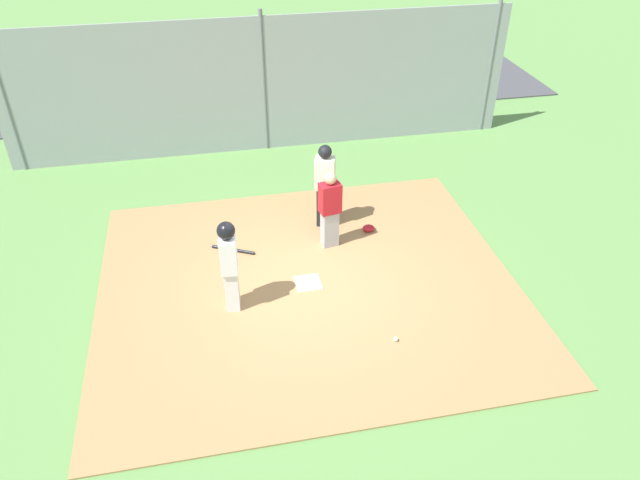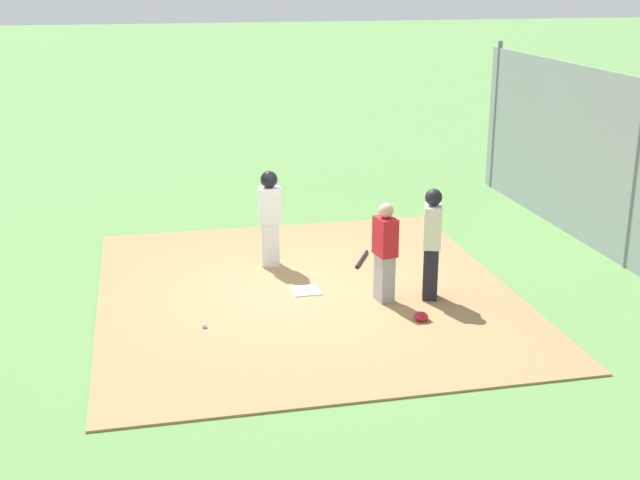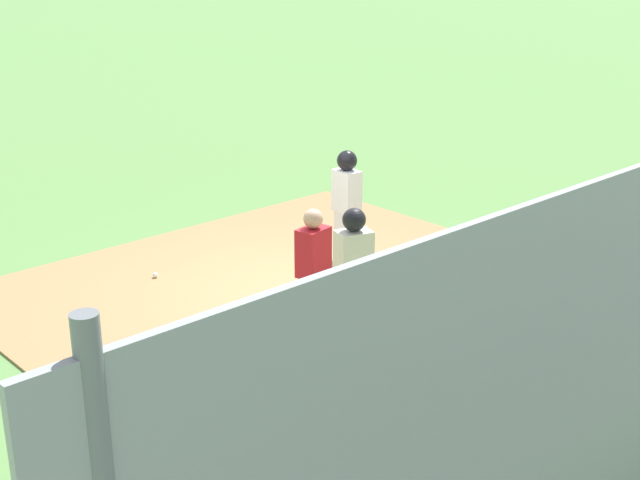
# 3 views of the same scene
# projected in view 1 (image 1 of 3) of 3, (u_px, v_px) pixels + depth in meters

# --- Properties ---
(ground_plane) EXTENTS (140.00, 140.00, 0.00)m
(ground_plane) POSITION_uv_depth(u_px,v_px,m) (308.00, 285.00, 10.57)
(ground_plane) COLOR #5B8947
(dirt_infield) EXTENTS (7.20, 6.40, 0.03)m
(dirt_infield) POSITION_uv_depth(u_px,v_px,m) (308.00, 284.00, 10.56)
(dirt_infield) COLOR #9E774C
(dirt_infield) RESTS_ON ground_plane
(home_plate) EXTENTS (0.44, 0.44, 0.02)m
(home_plate) POSITION_uv_depth(u_px,v_px,m) (308.00, 283.00, 10.55)
(home_plate) COLOR white
(home_plate) RESTS_ON dirt_infield
(catcher) EXTENTS (0.42, 0.33, 1.55)m
(catcher) POSITION_uv_depth(u_px,v_px,m) (330.00, 209.00, 11.09)
(catcher) COLOR #9E9EA3
(catcher) RESTS_ON dirt_infield
(umpire) EXTENTS (0.44, 0.37, 1.74)m
(umpire) POSITION_uv_depth(u_px,v_px,m) (325.00, 184.00, 11.61)
(umpire) COLOR black
(umpire) RESTS_ON dirt_infield
(runner) EXTENTS (0.29, 0.40, 1.66)m
(runner) POSITION_uv_depth(u_px,v_px,m) (229.00, 260.00, 9.52)
(runner) COLOR silver
(runner) RESTS_ON dirt_infield
(baseball_bat) EXTENTS (0.78, 0.44, 0.06)m
(baseball_bat) POSITION_uv_depth(u_px,v_px,m) (233.00, 250.00, 11.34)
(baseball_bat) COLOR black
(baseball_bat) RESTS_ON dirt_infield
(catcher_mask) EXTENTS (0.24, 0.20, 0.12)m
(catcher_mask) POSITION_uv_depth(u_px,v_px,m) (368.00, 228.00, 11.90)
(catcher_mask) COLOR #B21923
(catcher_mask) RESTS_ON dirt_infield
(baseball) EXTENTS (0.07, 0.07, 0.07)m
(baseball) POSITION_uv_depth(u_px,v_px,m) (396.00, 339.00, 9.35)
(baseball) COLOR white
(baseball) RESTS_ON dirt_infield
(backstop_fence) EXTENTS (12.00, 0.10, 3.35)m
(backstop_fence) POSITION_uv_depth(u_px,v_px,m) (264.00, 86.00, 14.18)
(backstop_fence) COLOR #93999E
(backstop_fence) RESTS_ON ground_plane
(parking_lot) EXTENTS (18.00, 5.20, 0.04)m
(parking_lot) POSITION_uv_depth(u_px,v_px,m) (249.00, 86.00, 18.65)
(parking_lot) COLOR #424247
(parking_lot) RESTS_ON ground_plane
(parked_car_green) EXTENTS (4.35, 2.21, 1.28)m
(parked_car_green) POSITION_uv_depth(u_px,v_px,m) (352.00, 63.00, 18.58)
(parked_car_green) COLOR #235B38
(parked_car_green) RESTS_ON parking_lot
(parked_car_white) EXTENTS (4.40, 2.34, 1.28)m
(parked_car_white) POSITION_uv_depth(u_px,v_px,m) (31.00, 77.00, 17.59)
(parked_car_white) COLOR silver
(parked_car_white) RESTS_ON parking_lot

